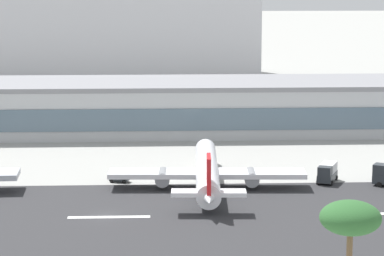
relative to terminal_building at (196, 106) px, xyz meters
The scene contains 10 objects.
ground_plane 73.21m from the terminal_building, 103.57° to the right, with size 1400.00×1400.00×0.00m, color #9E9E99.
runway_strip 74.04m from the terminal_building, 103.41° to the right, with size 800.00×40.17×0.08m, color #2D2D30.
runway_centreline_dash_4 73.87m from the terminal_building, 102.83° to the right, with size 12.00×1.20×0.01m, color white.
runway_centreline_dash_5 75.26m from the terminal_building, 73.10° to the right, with size 12.00×1.20×0.01m, color white.
terminal_building is the anchor object (origin of this frame).
distant_hotel_block 114.37m from the terminal_building, 110.15° to the left, with size 129.42×38.21×32.33m, color #BCBCC1.
airliner_red_tail_gate_1 55.36m from the terminal_building, 91.06° to the right, with size 32.66×42.04×8.77m.
service_box_truck_1 55.10m from the terminal_building, 69.06° to the right, with size 4.53×6.46×3.25m.
service_baggage_tug_2 51.96m from the terminal_building, 107.53° to the right, with size 3.53×2.62×2.20m.
palm_tree_1 116.34m from the terminal_building, 85.57° to the right, with size 6.00×6.00×13.53m.
Camera 1 is at (6.94, -127.97, 35.22)m, focal length 84.28 mm.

